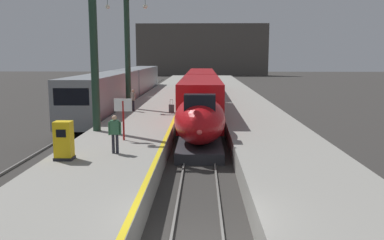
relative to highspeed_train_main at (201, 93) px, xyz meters
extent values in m
cube|color=gray|center=(-4.05, -2.02, -1.41)|extent=(4.80, 110.00, 1.05)
cube|color=gray|center=(4.05, -2.02, -1.41)|extent=(4.80, 110.00, 1.05)
cube|color=yellow|center=(-1.77, -2.02, -0.88)|extent=(0.20, 107.80, 0.01)
cube|color=slate|center=(-0.75, 0.73, -1.87)|extent=(0.08, 110.00, 0.12)
cube|color=slate|center=(0.75, 0.73, -1.87)|extent=(0.08, 110.00, 0.12)
cube|color=slate|center=(-8.85, 0.73, -1.87)|extent=(0.08, 110.00, 0.12)
cube|color=slate|center=(-7.35, 0.73, -1.87)|extent=(0.08, 110.00, 0.12)
ellipsoid|color=#B20F14|center=(0.00, -15.25, -0.10)|extent=(2.78, 5.93, 2.56)
cube|color=#28282D|center=(0.00, -15.54, -1.66)|extent=(2.46, 5.04, 0.55)
cube|color=black|center=(0.00, -16.58, 0.97)|extent=(1.59, 1.00, 0.90)
sphere|color=#F24C4C|center=(0.00, -18.13, -0.25)|extent=(0.28, 0.28, 0.28)
cube|color=#B20F14|center=(0.00, -6.47, 0.14)|extent=(2.90, 14.00, 3.05)
cube|color=black|center=(-1.42, -6.47, 0.69)|extent=(0.04, 11.90, 0.80)
cube|color=black|center=(1.42, -6.47, 0.69)|extent=(0.04, 11.90, 0.80)
cube|color=silver|center=(0.00, -6.47, -1.13)|extent=(2.92, 13.30, 0.24)
cube|color=black|center=(0.00, -10.95, -1.65)|extent=(2.03, 2.20, 0.56)
cube|color=black|center=(0.00, -1.99, -1.65)|extent=(2.03, 2.20, 0.56)
cube|color=#B20F14|center=(0.00, 10.13, 0.14)|extent=(2.90, 18.00, 3.05)
cube|color=black|center=(-1.42, 10.13, 0.69)|extent=(0.04, 15.84, 0.80)
cube|color=black|center=(1.42, 10.13, 0.69)|extent=(0.04, 15.84, 0.80)
cube|color=black|center=(0.00, 4.01, -1.65)|extent=(2.03, 2.20, 0.56)
cube|color=black|center=(0.00, 16.25, -1.65)|extent=(2.03, 2.20, 0.56)
cube|color=gray|center=(-8.10, -3.11, 0.22)|extent=(2.85, 18.00, 3.30)
cube|color=black|center=(-8.10, -12.07, 0.82)|extent=(2.28, 0.08, 1.10)
cube|color=black|center=(-9.49, -3.11, 0.72)|extent=(0.04, 15.30, 0.90)
cube|color=black|center=(-6.71, -3.11, 0.72)|extent=(0.04, 15.30, 0.90)
cube|color=black|center=(-8.10, -8.87, -1.67)|extent=(2.00, 2.00, 0.52)
cube|color=black|center=(-8.10, 2.65, -1.67)|extent=(2.00, 2.00, 0.52)
cube|color=gray|center=(-8.10, 15.49, 0.22)|extent=(2.85, 18.00, 3.30)
cylinder|color=#1E3828|center=(-5.90, -14.52, 4.07)|extent=(0.44, 0.44, 9.91)
cylinder|color=#1E3828|center=(-5.90, -4.36, 3.64)|extent=(0.44, 0.44, 9.04)
cylinder|color=#1E3828|center=(-7.40, -4.36, 7.56)|extent=(0.03, 0.03, 0.60)
sphere|color=#EFEACC|center=(-7.40, -4.36, 7.21)|extent=(0.36, 0.36, 0.36)
cylinder|color=#1E3828|center=(-4.40, -4.36, 7.56)|extent=(0.03, 0.03, 0.60)
sphere|color=#EFEACC|center=(-4.40, -4.36, 7.21)|extent=(0.36, 0.36, 0.36)
cylinder|color=#23232D|center=(-5.17, -6.27, -0.46)|extent=(0.13, 0.13, 0.85)
cylinder|color=#23232D|center=(-5.27, -6.13, -0.46)|extent=(0.13, 0.13, 0.85)
cube|color=gray|center=(-5.22, -6.20, 0.28)|extent=(0.40, 0.44, 0.62)
cylinder|color=gray|center=(-5.08, -6.39, 0.23)|extent=(0.09, 0.09, 0.58)
cylinder|color=gray|center=(-5.36, -6.00, 0.23)|extent=(0.09, 0.09, 0.58)
sphere|color=tan|center=(-5.22, -6.20, 0.70)|extent=(0.22, 0.22, 0.22)
cylinder|color=#23232D|center=(-3.60, -19.92, -0.46)|extent=(0.13, 0.13, 0.85)
cylinder|color=#23232D|center=(-3.77, -19.94, -0.46)|extent=(0.13, 0.13, 0.85)
cube|color=#336647|center=(-3.68, -19.93, 0.28)|extent=(0.40, 0.25, 0.62)
cylinder|color=#336647|center=(-3.44, -19.91, 0.23)|extent=(0.09, 0.09, 0.58)
cylinder|color=#336647|center=(-3.92, -19.95, 0.23)|extent=(0.09, 0.09, 0.58)
sphere|color=tan|center=(-3.68, -19.93, 0.70)|extent=(0.22, 0.22, 0.22)
cube|color=#4C4C51|center=(-2.21, -6.79, -0.58)|extent=(0.40, 0.22, 0.60)
cylinder|color=#262628|center=(-2.31, -6.79, -0.10)|extent=(0.02, 0.02, 0.36)
cylinder|color=#262628|center=(-2.11, -6.79, -0.10)|extent=(0.02, 0.02, 0.36)
cube|color=#262628|center=(-2.21, -6.79, 0.09)|extent=(0.22, 0.03, 0.02)
cube|color=yellow|center=(-5.55, -21.07, -0.08)|extent=(0.70, 0.56, 1.60)
cube|color=black|center=(-5.55, -21.36, 0.27)|extent=(0.40, 0.02, 0.32)
cube|color=black|center=(-5.55, -21.07, -0.82)|extent=(0.76, 0.62, 0.12)
cylinder|color=maroon|center=(-3.85, -17.10, 0.12)|extent=(0.10, 0.10, 2.00)
cube|color=white|center=(-3.85, -17.10, 0.92)|extent=(0.90, 0.06, 0.64)
cube|color=#4C4742|center=(0.00, 75.23, 5.07)|extent=(36.00, 2.00, 14.00)
camera|label=1|loc=(0.14, -37.22, 3.34)|focal=37.94mm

